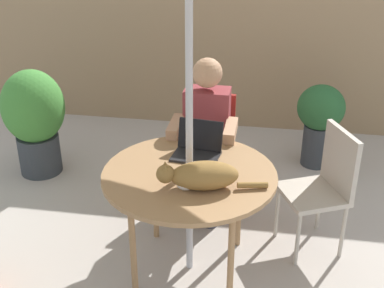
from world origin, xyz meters
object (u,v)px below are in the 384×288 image
(patio_table, at_px, (189,180))
(chair_occupied, at_px, (208,141))
(person_seated, at_px, (206,130))
(potted_plant_near_fence, at_px, (34,116))
(laptop, at_px, (198,145))
(potted_plant_corner, at_px, (320,118))
(cat, at_px, (200,176))
(chair_empty, at_px, (325,181))

(patio_table, bearing_deg, chair_occupied, 90.00)
(person_seated, height_order, potted_plant_near_fence, person_seated)
(patio_table, bearing_deg, potted_plant_near_fence, 144.90)
(laptop, height_order, potted_plant_corner, laptop)
(patio_table, distance_m, person_seated, 0.73)
(chair_occupied, bearing_deg, potted_plant_corner, 39.53)
(patio_table, bearing_deg, person_seated, 90.00)
(person_seated, relative_size, potted_plant_near_fence, 1.28)
(patio_table, height_order, laptop, laptop)
(cat, bearing_deg, chair_empty, 36.28)
(patio_table, distance_m, laptop, 0.29)
(chair_occupied, bearing_deg, laptop, -88.64)
(person_seated, relative_size, cat, 1.91)
(laptop, bearing_deg, chair_empty, 9.06)
(chair_occupied, distance_m, potted_plant_near_fence, 1.57)
(cat, height_order, potted_plant_near_fence, potted_plant_near_fence)
(chair_empty, bearing_deg, potted_plant_corner, 88.07)
(person_seated, bearing_deg, cat, -84.03)
(cat, bearing_deg, patio_table, 118.67)
(chair_occupied, relative_size, potted_plant_corner, 1.15)
(person_seated, distance_m, cat, 0.91)
(cat, bearing_deg, laptop, 100.32)
(potted_plant_near_fence, bearing_deg, laptop, -27.86)
(person_seated, relative_size, potted_plant_corner, 1.59)
(chair_occupied, bearing_deg, patio_table, -90.00)
(patio_table, height_order, potted_plant_corner, potted_plant_corner)
(cat, bearing_deg, person_seated, 95.97)
(potted_plant_near_fence, distance_m, potted_plant_corner, 2.53)
(patio_table, relative_size, cat, 1.69)
(chair_occupied, bearing_deg, cat, -84.92)
(laptop, xyz_separation_m, cat, (0.08, -0.44, 0.02))
(laptop, distance_m, potted_plant_near_fence, 1.80)
(cat, relative_size, potted_plant_near_fence, 0.67)
(chair_empty, xyz_separation_m, potted_plant_corner, (0.04, 1.24, -0.06))
(potted_plant_near_fence, bearing_deg, potted_plant_corner, 12.47)
(chair_occupied, distance_m, chair_empty, 1.00)
(cat, xyz_separation_m, potted_plant_near_fence, (-1.65, 1.27, -0.28))
(patio_table, relative_size, potted_plant_near_fence, 1.14)
(chair_occupied, xyz_separation_m, chair_empty, (0.87, -0.48, 0.00))
(patio_table, bearing_deg, potted_plant_corner, 60.84)
(potted_plant_corner, bearing_deg, cat, -114.38)
(person_seated, bearing_deg, potted_plant_corner, 44.93)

